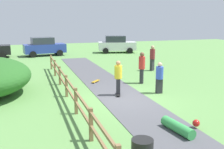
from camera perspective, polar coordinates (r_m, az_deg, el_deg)
The scene contains 11 objects.
ground_plane at distance 12.94m, azimuth 2.66°, elevation -5.30°, with size 60.00×60.00×0.00m, color #60934C.
asphalt_path at distance 12.93m, azimuth 2.66°, elevation -5.26°, with size 2.40×28.00×0.02m, color #515156.
wooden_fence at distance 12.10m, azimuth -8.91°, elevation -3.37°, with size 0.12×18.12×1.10m.
skater_riding at distance 13.26m, azimuth 1.36°, elevation -0.37°, with size 0.48×0.82×1.77m.
skater_fallen at distance 9.53m, azimuth 14.28°, elevation -10.88°, with size 1.23×1.46×0.36m.
skateboard_loose at distance 16.18m, azimuth -3.54°, elevation -1.44°, with size 0.68×0.73×0.08m.
bystander_blue at distance 13.90m, azimuth 10.19°, elevation -0.41°, with size 0.40×0.40×1.65m.
bystander_red at distance 15.88m, azimuth 6.44°, elevation 1.81°, with size 0.53×0.53×1.89m.
bystander_maroon at distance 19.89m, azimuth 8.69°, elevation 3.81°, with size 0.52×0.52×1.89m.
parked_car_white at distance 30.20m, azimuth 0.99°, elevation 6.53°, with size 4.48×2.74×1.92m.
parked_car_blue at distance 28.59m, azimuth -14.41°, elevation 5.85°, with size 4.37×2.39×1.92m.
Camera 1 is at (-4.42, -11.53, 3.85)m, focal length 42.42 mm.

